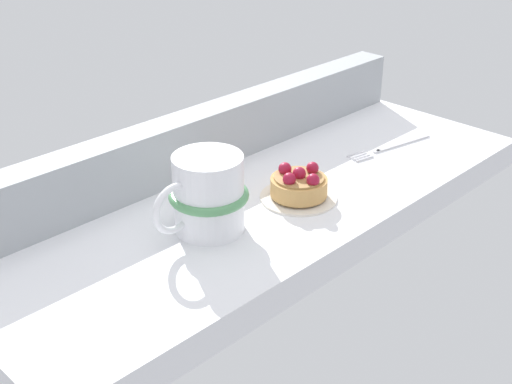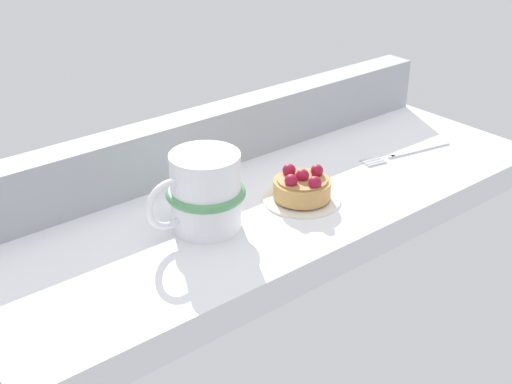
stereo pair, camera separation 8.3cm
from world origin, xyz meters
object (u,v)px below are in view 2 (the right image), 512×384
object	(u,v)px
dessert_plate	(302,199)
coffee_mug	(204,192)
raspberry_tart	(302,186)
dessert_fork	(406,152)

from	to	relation	value
dessert_plate	coffee_mug	distance (cm)	15.38
raspberry_tart	dessert_fork	xyz separation A→B (cm)	(23.31, 1.00, -1.95)
dessert_plate	dessert_fork	bearing A→B (deg)	2.41
raspberry_tart	dessert_fork	size ratio (longest dim) A/B	0.47
dessert_fork	coffee_mug	bearing A→B (deg)	177.71
coffee_mug	dessert_fork	size ratio (longest dim) A/B	0.82
raspberry_tart	dessert_fork	distance (cm)	23.42
dessert_plate	coffee_mug	world-z (taller)	coffee_mug
dessert_plate	raspberry_tart	distance (cm)	1.96
dessert_plate	coffee_mug	bearing A→B (deg)	170.21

